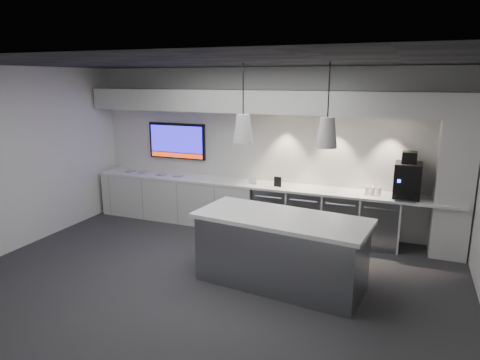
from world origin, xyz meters
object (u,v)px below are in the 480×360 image
at_px(island, 281,250).
at_px(wall_tv, 177,141).
at_px(coffee_machine, 408,179).
at_px(bin, 208,250).

bearing_deg(island, wall_tv, 148.92).
bearing_deg(wall_tv, coffee_machine, -3.20).
bearing_deg(coffee_machine, wall_tv, 177.50).
xyz_separation_m(bin, coffee_machine, (2.75, 1.77, 0.97)).
xyz_separation_m(wall_tv, coffee_machine, (4.41, -0.25, -0.35)).
distance_m(bin, coffee_machine, 3.42).
distance_m(wall_tv, island, 3.79).
bearing_deg(coffee_machine, island, -127.09).
relative_size(island, coffee_machine, 3.23).
distance_m(island, bin, 1.26).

